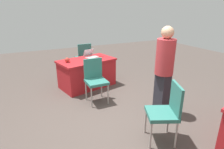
% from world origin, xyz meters
% --- Properties ---
extents(ground_plane, '(14.40, 14.40, 0.00)m').
position_xyz_m(ground_plane, '(0.00, 0.00, 0.00)').
color(ground_plane, '#4C423D').
extents(table_foreground, '(1.56, 1.10, 0.74)m').
position_xyz_m(table_foreground, '(-0.18, -1.89, 0.37)').
color(table_foreground, '#AD1E23').
rests_on(table_foreground, ground).
extents(chair_tucked_left, '(0.58, 0.58, 0.96)m').
position_xyz_m(chair_tucked_left, '(-0.55, 0.76, 0.55)').
color(chair_tucked_left, '#9E9993').
rests_on(chair_tucked_left, ground).
extents(chair_tucked_right, '(0.45, 0.45, 0.96)m').
position_xyz_m(chair_tucked_right, '(-0.07, -0.99, 0.56)').
color(chair_tucked_right, '#9E9993').
rests_on(chair_tucked_right, ground).
extents(chair_by_pillar, '(0.45, 0.45, 0.98)m').
position_xyz_m(chair_by_pillar, '(-0.42, -2.91, 0.57)').
color(chair_by_pillar, '#9E9993').
rests_on(chair_by_pillar, ground).
extents(person_presenter, '(0.35, 0.35, 1.72)m').
position_xyz_m(person_presenter, '(-1.04, 0.08, 0.96)').
color(person_presenter, '#26262D').
rests_on(person_presenter, ground).
extents(laptop_silver, '(0.39, 0.38, 0.21)m').
position_xyz_m(laptop_silver, '(-0.37, -2.07, 0.78)').
color(laptop_silver, silver).
rests_on(laptop_silver, table_foreground).
extents(yarn_ball, '(0.12, 0.12, 0.12)m').
position_xyz_m(yarn_ball, '(0.33, -1.85, 0.80)').
color(yarn_ball, '#B2382D').
rests_on(yarn_ball, table_foreground).
extents(scissors_red, '(0.13, 0.17, 0.01)m').
position_xyz_m(scissors_red, '(-0.64, -2.03, 0.75)').
color(scissors_red, red).
rests_on(scissors_red, table_foreground).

